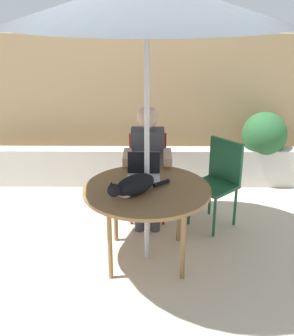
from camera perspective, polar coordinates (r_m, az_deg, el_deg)
The scene contains 11 objects.
ground_plane at distance 4.19m, azimuth -0.01°, elevation -11.55°, with size 14.00×14.00×0.00m, color beige.
fence_back at distance 5.96m, azimuth 0.19°, elevation 8.38°, with size 5.40×0.08×1.82m, color tan.
planter_wall_low at distance 5.57m, azimuth 0.15°, elevation 0.16°, with size 4.86×0.20×0.48m, color beige.
patio_table at distance 3.86m, azimuth -0.01°, elevation -3.34°, with size 1.12×1.12×0.72m.
patio_umbrella at distance 3.49m, azimuth -0.02°, elevation 20.85°, with size 2.21×2.21×2.41m.
chair_occupied at distance 4.73m, azimuth 0.09°, elevation -0.08°, with size 0.40×0.40×0.91m.
chair_empty at distance 4.60m, azimuth 9.32°, elevation -1.04°, with size 0.57×0.57×0.91m.
person_seated at distance 4.52m, azimuth 0.07°, elevation 1.14°, with size 0.48×0.48×1.25m.
laptop at distance 4.06m, azimuth -0.45°, elevation -0.25°, with size 0.30×0.25×0.21m.
cat at distance 3.69m, azimuth -1.84°, elevation -2.33°, with size 0.53×0.45×0.17m.
potted_plant_near_fence at distance 5.74m, azimuth 14.89°, elevation 3.24°, with size 0.56×0.56×0.93m.
Camera 1 is at (0.03, -3.49, 2.32)m, focal length 46.98 mm.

